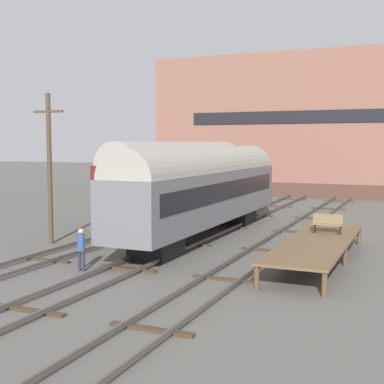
{
  "coord_description": "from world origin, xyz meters",
  "views": [
    {
      "loc": [
        11.08,
        -21.82,
        5.22
      ],
      "look_at": [
        -2.13,
        8.53,
        2.2
      ],
      "focal_mm": 50.0,
      "sensor_mm": 36.0,
      "label": 1
    }
  ],
  "objects_px": {
    "utility_pole": "(50,166)",
    "train_car_grey": "(205,186)",
    "person_worker": "(81,245)",
    "bench": "(328,223)",
    "train_car_maroon": "(182,175)"
  },
  "relations": [
    {
      "from": "utility_pole",
      "to": "bench",
      "type": "bearing_deg",
      "value": 13.4
    },
    {
      "from": "train_car_grey",
      "to": "bench",
      "type": "xyz_separation_m",
      "value": [
        6.97,
        -1.64,
        -1.44
      ]
    },
    {
      "from": "train_car_maroon",
      "to": "utility_pole",
      "type": "relative_size",
      "value": 2.3
    },
    {
      "from": "person_worker",
      "to": "train_car_grey",
      "type": "bearing_deg",
      "value": 79.81
    },
    {
      "from": "train_car_maroon",
      "to": "person_worker",
      "type": "relative_size",
      "value": 10.17
    },
    {
      "from": "bench",
      "to": "utility_pole",
      "type": "bearing_deg",
      "value": -166.6
    },
    {
      "from": "person_worker",
      "to": "utility_pole",
      "type": "height_order",
      "value": "utility_pole"
    },
    {
      "from": "person_worker",
      "to": "utility_pole",
      "type": "relative_size",
      "value": 0.23
    },
    {
      "from": "train_car_maroon",
      "to": "person_worker",
      "type": "bearing_deg",
      "value": -80.57
    },
    {
      "from": "utility_pole",
      "to": "train_car_grey",
      "type": "bearing_deg",
      "value": 36.29
    },
    {
      "from": "bench",
      "to": "utility_pole",
      "type": "xyz_separation_m",
      "value": [
        -13.63,
        -3.25,
        2.6
      ]
    },
    {
      "from": "bench",
      "to": "person_worker",
      "type": "xyz_separation_m",
      "value": [
        -8.64,
        -7.65,
        -0.39
      ]
    },
    {
      "from": "train_car_maroon",
      "to": "bench",
      "type": "relative_size",
      "value": 12.77
    },
    {
      "from": "train_car_grey",
      "to": "person_worker",
      "type": "bearing_deg",
      "value": -100.19
    },
    {
      "from": "person_worker",
      "to": "utility_pole",
      "type": "bearing_deg",
      "value": 138.59
    }
  ]
}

